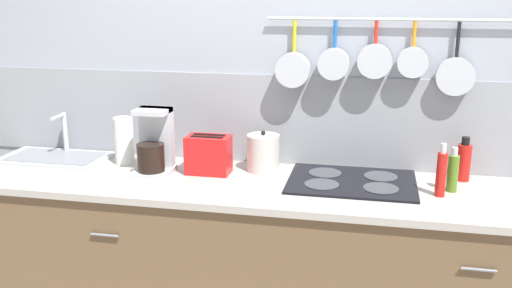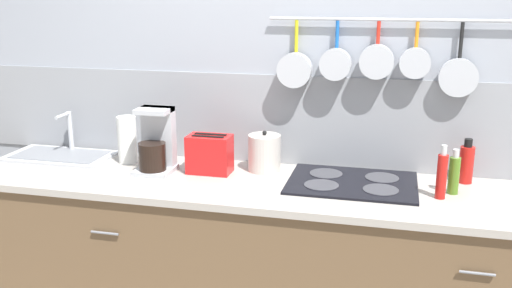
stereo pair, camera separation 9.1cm
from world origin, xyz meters
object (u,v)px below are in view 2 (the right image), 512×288
Objects in this scene: paper_towel_roll at (127,140)px; bottle_hot_sauce at (454,174)px; coffee_maker at (156,146)px; bottle_sesame_oil at (466,163)px; bottle_cooking_wine at (442,175)px; toaster at (210,154)px; kettle at (264,153)px.

paper_towel_roll is 1.69m from bottle_hot_sauce.
coffee_maker is at bearing -26.26° from paper_towel_roll.
bottle_cooking_wine is at bearing -117.18° from bottle_sesame_oil.
bottle_sesame_oil is (1.54, 0.19, -0.04)m from coffee_maker.
bottle_sesame_oil reaches higher than toaster.
toaster is 0.96× the size of bottle_cooking_wine.
coffee_maker is at bearing -172.95° from bottle_sesame_oil.
bottle_hot_sauce is (0.93, -0.13, -0.00)m from kettle.
paper_towel_roll is at bearing 176.80° from bottle_hot_sauce.
coffee_maker is 1.35× the size of bottle_cooking_wine.
bottle_cooking_wine reaches higher than bottle_hot_sauce.
bottle_hot_sauce reaches higher than toaster.
bottle_sesame_oil reaches higher than bottle_hot_sauce.
coffee_maker reaches higher than bottle_cooking_wine.
coffee_maker reaches higher than kettle.
toaster is (0.28, 0.04, -0.04)m from coffee_maker.
kettle is at bearing 2.81° from paper_towel_roll.
bottle_sesame_oil reaches higher than kettle.
bottle_cooking_wine is at bearing -13.65° from kettle.
kettle is 1.00m from bottle_sesame_oil.
kettle reaches higher than bottle_hot_sauce.
kettle is (0.76, 0.04, -0.03)m from paper_towel_roll.
paper_towel_roll is 1.07× the size of toaster.
paper_towel_roll is 0.76m from kettle.
bottle_sesame_oil is at bearing 6.62° from toaster.
paper_towel_roll is 1.19× the size of kettle.
bottle_sesame_oil is (1.27, 0.15, -0.00)m from toaster.
coffee_maker reaches higher than bottle_sesame_oil.
kettle is (0.54, 0.14, -0.04)m from coffee_maker.
coffee_maker is 0.56m from kettle.
bottle_hot_sauce is at bearing 0.47° from coffee_maker.
bottle_hot_sauce is at bearing -111.96° from bottle_sesame_oil.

